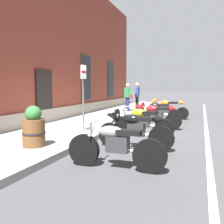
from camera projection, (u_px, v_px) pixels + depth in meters
The scene contains 13 objects.
ground_plane at pixel (116, 131), 9.69m from camera, with size 140.00×140.00×0.00m, color #38383A.
sidewalk at pixel (78, 126), 10.19m from camera, with size 30.45×3.09×0.16m, color gray.
lane_stripe at pixel (207, 136), 8.65m from camera, with size 30.45×0.12×0.01m, color silver.
motorcycle_grey_naked at pixel (115, 146), 5.16m from camera, with size 0.62×2.05×0.94m.
motorcycle_black_sport at pixel (132, 127), 6.88m from camera, with size 0.62×2.09×1.04m.
motorcycle_yellow_naked at pixel (141, 122), 8.50m from camera, with size 0.62×2.15×0.97m.
motorcycle_red_sport at pixel (153, 114), 10.05m from camera, with size 0.62×2.02×1.04m.
motorcycle_black_naked at pixel (157, 112), 11.69m from camera, with size 0.62×2.15×0.98m.
motorcycle_orange_sport at pixel (165, 107), 13.08m from camera, with size 0.62×2.10×1.06m.
pedestrian_striped_shirt at pixel (128, 96), 15.61m from camera, with size 0.44×0.59×1.65m.
pedestrian_blue_top at pixel (137, 95), 16.21m from camera, with size 0.66×0.23×1.70m.
parking_sign at pixel (83, 88), 8.59m from camera, with size 0.36×0.07×2.21m.
barrel_planter at pixel (34, 129), 6.44m from camera, with size 0.58×0.58×1.02m.
Camera 1 is at (-9.09, -3.00, 1.65)m, focal length 41.73 mm.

